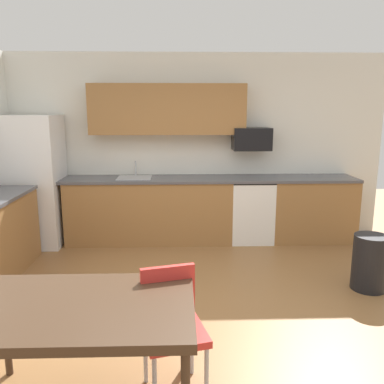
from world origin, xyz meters
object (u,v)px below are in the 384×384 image
Objects in this scene: dining_table at (79,313)px; refrigerator at (34,181)px; oven_range at (251,210)px; microwave at (251,139)px; trash_bin at (370,262)px; chair_near_table at (172,320)px.

refrigerator is at bearing 113.28° from dining_table.
oven_range is 1.03m from microwave.
refrigerator reaches higher than microwave.
trash_bin is (4.07, -1.61, -0.61)m from refrigerator.
oven_range is 1.52× the size of trash_bin.
oven_range is 1.96m from trash_bin.
refrigerator is 3.62m from dining_table.
oven_range is 1.69× the size of microwave.
dining_table is at bearing -115.33° from microwave.
trash_bin is (0.99, -1.79, -1.18)m from microwave.
chair_near_table is at bearing -144.56° from trash_bin.
chair_near_table reaches higher than dining_table.
trash_bin is at bearing -59.77° from oven_range.
microwave is (3.08, 0.18, 0.57)m from refrigerator.
refrigerator is at bearing -176.66° from microwave.
oven_range is 3.36m from chair_near_table.
refrigerator is at bearing 158.38° from trash_bin.
dining_table is at bearing -66.72° from refrigerator.
oven_range is 0.65× the size of dining_table.
chair_near_table is at bearing -108.53° from microwave.
microwave reaches higher than dining_table.
trash_bin is at bearing -61.18° from microwave.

